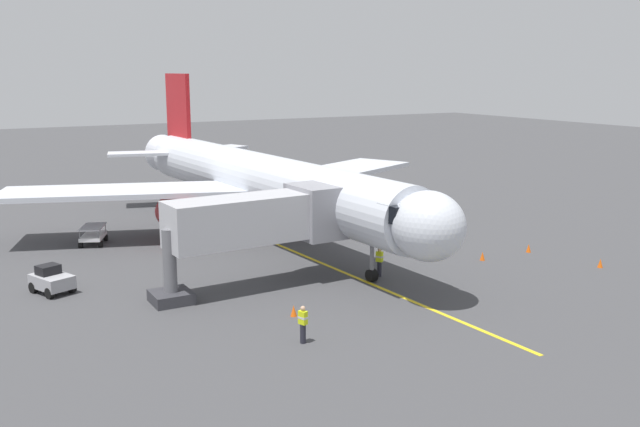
% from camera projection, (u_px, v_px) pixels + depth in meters
% --- Properties ---
extents(ground_plane, '(220.00, 220.00, 0.00)m').
position_uv_depth(ground_plane, '(265.00, 229.00, 53.61)').
color(ground_plane, '#424244').
extents(apron_lead_in_line, '(2.45, 39.95, 0.01)m').
position_uv_depth(apron_lead_in_line, '(299.00, 254.00, 46.37)').
color(apron_lead_in_line, yellow).
rests_on(apron_lead_in_line, ground).
extents(airplane, '(34.75, 40.33, 11.50)m').
position_uv_depth(airplane, '(258.00, 181.00, 50.95)').
color(airplane, silver).
rests_on(airplane, ground).
extents(jet_bridge, '(11.47, 3.47, 5.40)m').
position_uv_depth(jet_bridge, '(267.00, 219.00, 38.84)').
color(jet_bridge, '#B7B7BC').
rests_on(jet_bridge, ground).
extents(ground_crew_marshaller, '(0.42, 0.47, 1.71)m').
position_uv_depth(ground_crew_marshaller, '(379.00, 261.00, 41.16)').
color(ground_crew_marshaller, '#23232D').
rests_on(ground_crew_marshaller, ground).
extents(ground_crew_wing_walker, '(0.39, 0.47, 1.71)m').
position_uv_depth(ground_crew_wing_walker, '(215.00, 210.00, 56.45)').
color(ground_crew_wing_walker, '#23232D').
rests_on(ground_crew_wing_walker, ground).
extents(ground_crew_loader, '(0.36, 0.46, 1.71)m').
position_uv_depth(ground_crew_loader, '(303.00, 324.00, 31.05)').
color(ground_crew_loader, '#23232D').
rests_on(ground_crew_loader, ground).
extents(tug_near_nose, '(2.27, 2.70, 1.50)m').
position_uv_depth(tug_near_nose, '(52.00, 280.00, 38.15)').
color(tug_near_nose, '#9E9EA3').
rests_on(tug_near_nose, ground).
extents(tug_portside, '(2.18, 2.66, 1.50)m').
position_uv_depth(tug_portside, '(397.00, 204.00, 59.85)').
color(tug_portside, '#9E9EA3').
rests_on(tug_portside, ground).
extents(belt_loader_starboard_side, '(2.26, 4.73, 2.32)m').
position_uv_depth(belt_loader_starboard_side, '(310.00, 189.00, 67.06)').
color(belt_loader_starboard_side, '#2D3899').
rests_on(belt_loader_starboard_side, ground).
extents(baggage_cart_rear_apron, '(2.35, 2.94, 1.27)m').
position_uv_depth(baggage_cart_rear_apron, '(93.00, 235.00, 48.80)').
color(baggage_cart_rear_apron, white).
rests_on(baggage_cart_rear_apron, ground).
extents(safety_cone_nose_left, '(0.32, 0.32, 0.55)m').
position_uv_depth(safety_cone_nose_left, '(482.00, 256.00, 44.74)').
color(safety_cone_nose_left, '#F2590F').
rests_on(safety_cone_nose_left, ground).
extents(safety_cone_nose_right, '(0.32, 0.32, 0.55)m').
position_uv_depth(safety_cone_nose_right, '(600.00, 263.00, 43.09)').
color(safety_cone_nose_right, '#F2590F').
rests_on(safety_cone_nose_right, ground).
extents(safety_cone_wing_port, '(0.32, 0.32, 0.55)m').
position_uv_depth(safety_cone_wing_port, '(529.00, 248.00, 46.72)').
color(safety_cone_wing_port, '#F2590F').
rests_on(safety_cone_wing_port, ground).
extents(safety_cone_wing_starboard, '(0.32, 0.32, 0.55)m').
position_uv_depth(safety_cone_wing_starboard, '(294.00, 311.00, 34.56)').
color(safety_cone_wing_starboard, '#F2590F').
rests_on(safety_cone_wing_starboard, ground).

